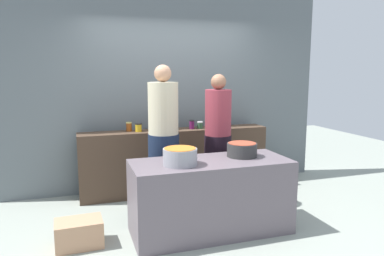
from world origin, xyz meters
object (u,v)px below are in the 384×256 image
preserve_jar_7 (225,121)px  cook_with_tongs (164,148)px  preserve_jar_0 (129,127)px  cooking_pot_left (180,157)px  preserve_jar_1 (138,127)px  cooking_pot_center (242,150)px  cook_in_cap (218,147)px  preserve_jar_3 (164,126)px  bread_crate (79,233)px  preserve_jar_2 (156,126)px  preserve_jar_5 (192,124)px  preserve_jar_4 (172,125)px  preserve_jar_6 (200,125)px

preserve_jar_7 → cook_with_tongs: size_ratio=0.08×
preserve_jar_0 → cooking_pot_left: bearing=-79.2°
preserve_jar_0 → cook_with_tongs: 0.89m
preserve_jar_1 → cooking_pot_center: (0.93, -1.31, -0.10)m
cook_in_cap → preserve_jar_3: bearing=123.6°
preserve_jar_1 → cook_with_tongs: 0.78m
preserve_jar_3 → bread_crate: 2.02m
preserve_jar_2 → cooking_pot_center: preserve_jar_2 is taller
cook_with_tongs → preserve_jar_7: bearing=35.9°
preserve_jar_7 → preserve_jar_3: bearing=-179.3°
cooking_pot_center → bread_crate: 1.92m
preserve_jar_7 → cooking_pot_left: (-1.15, -1.54, -0.11)m
preserve_jar_2 → preserve_jar_3: 0.18m
preserve_jar_0 → preserve_jar_1: preserve_jar_0 is taller
preserve_jar_2 → cook_in_cap: cook_in_cap is taller
preserve_jar_1 → preserve_jar_2: 0.24m
preserve_jar_0 → preserve_jar_5: 0.89m
cook_with_tongs → cook_in_cap: (0.72, 0.05, -0.05)m
preserve_jar_7 → cooking_pot_center: 1.46m
preserve_jar_3 → cook_with_tongs: cook_with_tongs is taller
preserve_jar_0 → cooking_pot_center: (1.05, -1.39, -0.11)m
preserve_jar_4 → cooking_pot_center: (0.44, -1.33, -0.11)m
preserve_jar_4 → preserve_jar_6: 0.41m
preserve_jar_7 → cooking_pot_left: size_ratio=0.42×
preserve_jar_2 → preserve_jar_0: bearing=164.3°
preserve_jar_0 → preserve_jar_2: preserve_jar_2 is taller
preserve_jar_1 → cook_in_cap: size_ratio=0.07×
preserve_jar_7 → bread_crate: size_ratio=0.32×
preserve_jar_0 → cook_with_tongs: cook_with_tongs is taller
bread_crate → preserve_jar_6: bearing=36.7°
preserve_jar_3 → preserve_jar_5: (0.39, -0.07, 0.01)m
preserve_jar_2 → cooking_pot_left: size_ratio=0.41×
cook_with_tongs → cook_in_cap: size_ratio=1.06×
preserve_jar_5 → cooking_pot_center: bearing=-83.1°
preserve_jar_2 → cooking_pot_center: 1.47m
cooking_pot_left → bread_crate: cooking_pot_left is taller
preserve_jar_2 → cooking_pot_left: (-0.07, -1.43, -0.11)m
preserve_jar_0 → preserve_jar_1: (0.12, -0.08, -0.00)m
cooking_pot_center → preserve_jar_5: bearing=96.9°
preserve_jar_4 → preserve_jar_7: preserve_jar_7 is taller
preserve_jar_3 → preserve_jar_5: size_ratio=0.86×
preserve_jar_5 → bread_crate: (-1.61, -1.29, -0.85)m
preserve_jar_2 → preserve_jar_6: 0.66m
preserve_jar_2 → cooking_pot_left: bearing=-92.6°
cooking_pot_center → preserve_jar_1: bearing=125.4°
preserve_jar_7 → bread_crate: preserve_jar_7 is taller
preserve_jar_1 → cooking_pot_left: 1.47m
preserve_jar_1 → bread_crate: bearing=-123.0°
preserve_jar_1 → cooking_pot_left: preserve_jar_1 is taller
bread_crate → preserve_jar_7: bearing=32.5°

